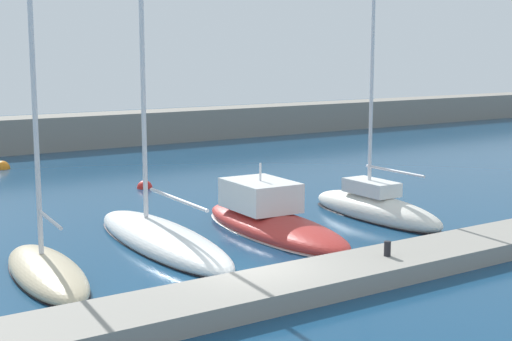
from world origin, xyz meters
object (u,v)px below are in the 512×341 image
at_px(sailboat_sand_second, 46,270).
at_px(mooring_buoy_red, 145,188).
at_px(sailboat_white_third, 161,237).
at_px(mooring_buoy_orange, 2,169).
at_px(dock_bollard, 387,249).
at_px(motorboat_red_fourth, 271,220).
at_px(sailboat_ivory_fifth, 375,208).

height_order(sailboat_sand_second, mooring_buoy_red, sailboat_sand_second).
xyz_separation_m(sailboat_sand_second, sailboat_white_third, (4.42, 1.49, 0.05)).
relative_size(mooring_buoy_orange, dock_bollard, 2.04).
distance_m(mooring_buoy_red, mooring_buoy_orange, 10.61).
distance_m(sailboat_sand_second, mooring_buoy_red, 14.36).
height_order(sailboat_sand_second, motorboat_red_fourth, sailboat_sand_second).
xyz_separation_m(mooring_buoy_orange, dock_bollard, (3.76, -26.51, 0.77)).
height_order(sailboat_ivory_fifth, dock_bollard, sailboat_ivory_fifth).
height_order(sailboat_white_third, motorboat_red_fourth, sailboat_white_third).
xyz_separation_m(mooring_buoy_red, mooring_buoy_orange, (-3.97, 9.84, 0.00)).
xyz_separation_m(sailboat_sand_second, sailboat_ivory_fifth, (13.28, 0.61, 0.15)).
height_order(sailboat_sand_second, dock_bollard, sailboat_sand_second).
bearing_deg(sailboat_white_third, sailboat_ivory_fifth, -93.11).
bearing_deg(mooring_buoy_orange, sailboat_ivory_fifth, -67.36).
bearing_deg(sailboat_sand_second, dock_bollard, -116.31).
bearing_deg(dock_bollard, mooring_buoy_orange, 98.07).
relative_size(sailboat_ivory_fifth, dock_bollard, 25.36).
xyz_separation_m(sailboat_sand_second, mooring_buoy_orange, (4.63, 21.34, -0.25)).
bearing_deg(sailboat_ivory_fifth, motorboat_red_fourth, 86.32).
bearing_deg(sailboat_white_third, mooring_buoy_orange, 2.01).
bearing_deg(dock_bollard, motorboat_red_fourth, 88.21).
bearing_deg(motorboat_red_fourth, sailboat_ivory_fifth, -91.94).
distance_m(mooring_buoy_red, dock_bollard, 16.69).
xyz_separation_m(sailboat_sand_second, mooring_buoy_red, (8.60, 11.49, -0.25)).
relative_size(motorboat_red_fourth, sailboat_ivory_fifth, 0.76).
bearing_deg(mooring_buoy_red, sailboat_white_third, -112.69).
bearing_deg(sailboat_white_third, motorboat_red_fourth, -94.05).
xyz_separation_m(sailboat_ivory_fifth, mooring_buoy_orange, (-8.64, 20.73, -0.39)).
bearing_deg(dock_bollard, sailboat_ivory_fifth, 49.80).
distance_m(sailboat_white_third, motorboat_red_fourth, 4.19).
height_order(mooring_buoy_red, dock_bollard, dock_bollard).
relative_size(mooring_buoy_red, mooring_buoy_orange, 0.83).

